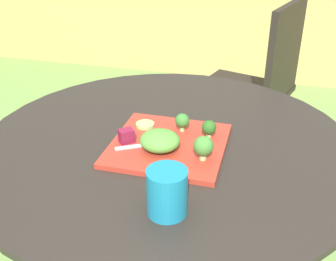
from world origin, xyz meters
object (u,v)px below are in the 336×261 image
(patio_chair, at_px, (259,79))
(salad_plate, at_px, (168,145))
(fork, at_px, (150,144))
(drinking_glass, at_px, (167,194))

(patio_chair, relative_size, salad_plate, 3.04)
(patio_chair, distance_m, salad_plate, 1.06)
(patio_chair, bearing_deg, salad_plate, -99.85)
(salad_plate, distance_m, fork, 0.05)
(salad_plate, xyz_separation_m, fork, (-0.04, -0.02, 0.01))
(salad_plate, relative_size, drinking_glass, 2.90)
(salad_plate, height_order, drinking_glass, drinking_glass)
(salad_plate, relative_size, fork, 2.08)
(drinking_glass, bearing_deg, salad_plate, 104.33)
(patio_chair, bearing_deg, drinking_glass, -95.04)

